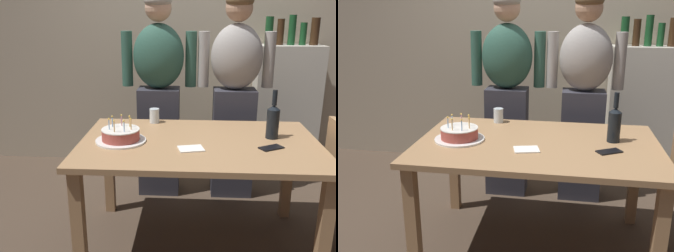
{
  "view_description": "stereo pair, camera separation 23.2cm",
  "coord_description": "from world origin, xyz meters",
  "views": [
    {
      "loc": [
        -0.06,
        -2.23,
        1.52
      ],
      "look_at": [
        -0.2,
        -0.01,
        0.84
      ],
      "focal_mm": 39.99,
      "sensor_mm": 36.0,
      "label": 1
    },
    {
      "loc": [
        0.17,
        -2.21,
        1.52
      ],
      "look_at": [
        -0.2,
        -0.01,
        0.84
      ],
      "focal_mm": 39.99,
      "sensor_mm": 36.0,
      "label": 2
    }
  ],
  "objects": [
    {
      "name": "person_man_bearded",
      "position": [
        -0.32,
        0.79,
        0.87
      ],
      "size": [
        0.61,
        0.27,
        1.66
      ],
      "rotation": [
        0.0,
        0.0,
        3.14
      ],
      "color": "#33333D",
      "rests_on": "ground_plane"
    },
    {
      "name": "ground_plane",
      "position": [
        0.0,
        0.0,
        0.0
      ],
      "size": [
        10.0,
        10.0,
        0.0
      ],
      "primitive_type": "plane",
      "color": "#47382B"
    },
    {
      "name": "person_woman_cardigan",
      "position": [
        0.3,
        0.79,
        0.87
      ],
      "size": [
        0.61,
        0.27,
        1.66
      ],
      "rotation": [
        0.0,
        0.0,
        3.14
      ],
      "color": "#33333D",
      "rests_on": "ground_plane"
    },
    {
      "name": "cell_phone",
      "position": [
        0.43,
        -0.11,
        0.74
      ],
      "size": [
        0.16,
        0.13,
        0.01
      ],
      "primitive_type": "cube",
      "rotation": [
        0.0,
        0.0,
        0.52
      ],
      "color": "black",
      "rests_on": "dining_table"
    },
    {
      "name": "dining_table",
      "position": [
        0.0,
        0.0,
        0.64
      ],
      "size": [
        1.5,
        0.96,
        0.74
      ],
      "color": "#A37A51",
      "rests_on": "ground_plane"
    },
    {
      "name": "wine_bottle",
      "position": [
        0.47,
        0.09,
        0.86
      ],
      "size": [
        0.08,
        0.08,
        0.31
      ],
      "color": "black",
      "rests_on": "dining_table"
    },
    {
      "name": "birthday_cake",
      "position": [
        -0.49,
        -0.04,
        0.78
      ],
      "size": [
        0.32,
        0.32,
        0.16
      ],
      "color": "white",
      "rests_on": "dining_table"
    },
    {
      "name": "napkin_stack",
      "position": [
        -0.05,
        -0.15,
        0.74
      ],
      "size": [
        0.17,
        0.14,
        0.01
      ],
      "primitive_type": "cube",
      "rotation": [
        0.0,
        0.0,
        0.24
      ],
      "color": "white",
      "rests_on": "dining_table"
    },
    {
      "name": "back_wall",
      "position": [
        0.0,
        1.55,
        1.3
      ],
      "size": [
        5.2,
        0.1,
        2.6
      ],
      "primitive_type": "cube",
      "color": "tan",
      "rests_on": "ground_plane"
    },
    {
      "name": "water_glass_near",
      "position": [
        -0.32,
        0.39,
        0.79
      ],
      "size": [
        0.07,
        0.07,
        0.11
      ],
      "primitive_type": "cylinder",
      "color": "silver",
      "rests_on": "dining_table"
    },
    {
      "name": "shelf_cabinet",
      "position": [
        0.85,
        1.33,
        0.63
      ],
      "size": [
        0.6,
        0.3,
        1.5
      ],
      "color": "beige",
      "rests_on": "ground_plane"
    }
  ]
}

